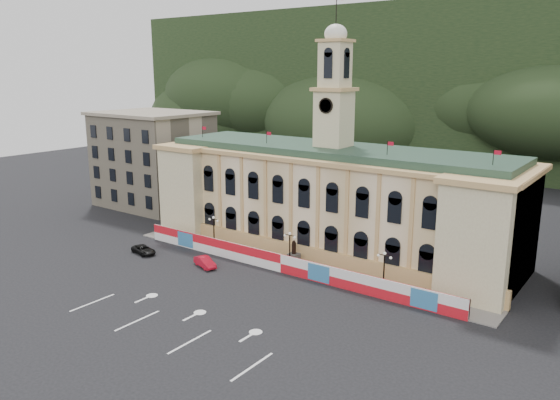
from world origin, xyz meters
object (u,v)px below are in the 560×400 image
Objects in this scene: red_sedan at (205,262)px; lamp_center at (290,247)px; black_suv at (144,250)px; statue at (294,258)px.

lamp_center is at bearing -36.95° from red_sedan.
lamp_center is at bearing -58.89° from black_suv.
lamp_center reaches higher than red_sedan.
black_suv is at bearing -159.47° from lamp_center.
black_suv is (-20.91, -7.83, -2.46)m from lamp_center.
lamp_center reaches higher than statue.
statue is at bearing -56.53° from black_suv.
statue is 2.14m from lamp_center.
statue reaches higher than red_sedan.
statue is at bearing 90.00° from lamp_center.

